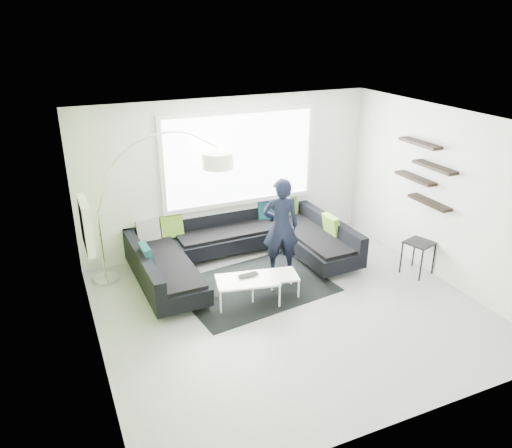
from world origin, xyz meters
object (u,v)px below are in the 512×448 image
Objects in this scene: sectional_sofa at (242,250)px; laptop at (250,277)px; arc_lamp at (97,213)px; side_table at (417,258)px; coffee_table at (260,287)px; person at (281,226)px.

sectional_sofa reaches higher than laptop.
arc_lamp reaches higher than laptop.
arc_lamp is 4.16× the size of side_table.
sectional_sofa is 2.47m from arc_lamp.
arc_lamp reaches higher than side_table.
coffee_table is 1.15m from person.
sectional_sofa is 1.08m from laptop.
person is (0.55, -0.37, 0.49)m from sectional_sofa.
laptop is (1.96, -1.54, -0.80)m from arc_lamp.
side_table is at bearing -29.31° from sectional_sofa.
person is at bearing 35.24° from laptop.
laptop is at bearing -172.50° from coffee_table.
side_table is at bearing 171.59° from person.
sectional_sofa is at bearing 152.40° from side_table.
coffee_table is 2.07× the size of side_table.
arc_lamp is 5.33m from side_table.
sectional_sofa is 1.53× the size of arc_lamp.
laptop is at bearing -28.93° from arc_lamp.
arc_lamp reaches higher than person.
person is at bearing 56.97° from coffee_table.
laptop is at bearing 55.32° from person.
person reaches higher than side_table.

